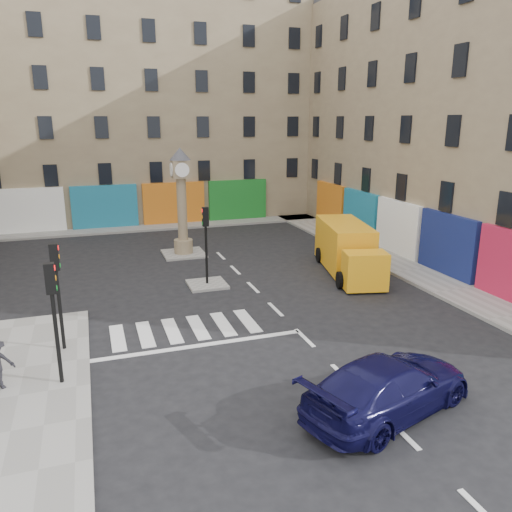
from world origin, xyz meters
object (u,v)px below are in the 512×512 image
traffic_light_left_far (57,280)px  clock_pillar (181,195)px  traffic_light_left_near (53,304)px  yellow_van (347,249)px  traffic_light_island (206,233)px  navy_sedan (389,386)px

traffic_light_left_far → clock_pillar: 13.05m
traffic_light_left_near → yellow_van: 15.82m
traffic_light_island → navy_sedan: traffic_light_island is taller
clock_pillar → traffic_light_left_near: bearing=-114.5°
traffic_light_left_near → clock_pillar: 15.19m
clock_pillar → yellow_van: clock_pillar is taller
traffic_light_left_far → clock_pillar: clock_pillar is taller
traffic_light_left_far → navy_sedan: traffic_light_left_far is taller
traffic_light_island → clock_pillar: 6.07m
navy_sedan → yellow_van: size_ratio=0.76×
traffic_light_left_near → traffic_light_left_far: 2.40m
yellow_van → traffic_light_island: bearing=-167.7°
traffic_light_left_far → clock_pillar: bearing=61.1°
traffic_light_island → yellow_van: 7.59m
traffic_light_island → traffic_light_left_far: bearing=-139.4°
clock_pillar → yellow_van: size_ratio=0.86×
traffic_light_island → yellow_van: traffic_light_island is taller
clock_pillar → navy_sedan: clock_pillar is taller
navy_sedan → traffic_light_left_near: bearing=44.3°
traffic_light_left_near → traffic_light_island: 10.03m
traffic_light_left_near → navy_sedan: (8.48, -4.29, -1.84)m
clock_pillar → navy_sedan: size_ratio=1.13×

